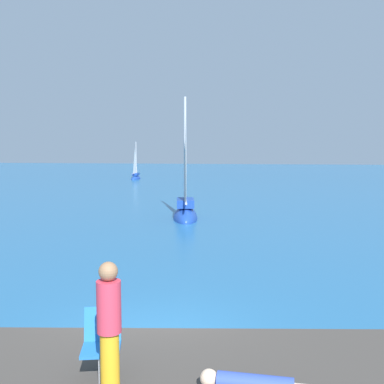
{
  "coord_description": "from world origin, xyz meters",
  "views": [
    {
      "loc": [
        1.83,
        -8.99,
        3.98
      ],
      "look_at": [
        -0.61,
        11.98,
        1.77
      ],
      "focal_mm": 44.34,
      "sensor_mm": 36.0,
      "label": 1
    }
  ],
  "objects_px": {
    "sailboat_near": "(185,212)",
    "beach_chair": "(102,338)",
    "person_standing": "(109,327)",
    "sailboat_far": "(136,177)"
  },
  "relations": [
    {
      "from": "sailboat_near",
      "to": "beach_chair",
      "type": "height_order",
      "value": "sailboat_near"
    },
    {
      "from": "sailboat_near",
      "to": "sailboat_far",
      "type": "distance_m",
      "value": 27.64
    },
    {
      "from": "sailboat_near",
      "to": "beach_chair",
      "type": "bearing_deg",
      "value": 175.54
    },
    {
      "from": "sailboat_far",
      "to": "beach_chair",
      "type": "height_order",
      "value": "sailboat_far"
    },
    {
      "from": "sailboat_near",
      "to": "beach_chair",
      "type": "distance_m",
      "value": 18.76
    },
    {
      "from": "sailboat_near",
      "to": "person_standing",
      "type": "relative_size",
      "value": 4.31
    },
    {
      "from": "sailboat_near",
      "to": "sailboat_far",
      "type": "height_order",
      "value": "sailboat_near"
    },
    {
      "from": "sailboat_near",
      "to": "person_standing",
      "type": "xyz_separation_m",
      "value": [
        1.65,
        -19.33,
        1.51
      ]
    },
    {
      "from": "person_standing",
      "to": "beach_chair",
      "type": "xyz_separation_m",
      "value": [
        -0.3,
        0.64,
        -0.42
      ]
    },
    {
      "from": "sailboat_near",
      "to": "person_standing",
      "type": "bearing_deg",
      "value": 176.27
    }
  ]
}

